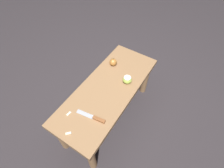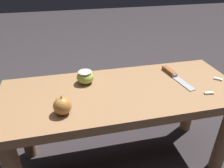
{
  "view_description": "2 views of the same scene",
  "coord_description": "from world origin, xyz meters",
  "px_view_note": "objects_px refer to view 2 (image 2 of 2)",
  "views": [
    {
      "loc": [
        -0.73,
        -0.51,
        1.63
      ],
      "look_at": [
        0.04,
        -0.02,
        0.48
      ],
      "focal_mm": 28.0,
      "sensor_mm": 36.0,
      "label": 1
    },
    {
      "loc": [
        0.23,
        0.79,
        0.97
      ],
      "look_at": [
        0.04,
        -0.02,
        0.48
      ],
      "focal_mm": 35.0,
      "sensor_mm": 36.0,
      "label": 2
    }
  ],
  "objects_px": {
    "wooden_bench": "(121,105)",
    "apple_whole": "(62,106)",
    "knife": "(173,74)",
    "apple_cut": "(85,77)"
  },
  "relations": [
    {
      "from": "knife",
      "to": "apple_cut",
      "type": "xyz_separation_m",
      "value": [
        0.43,
        -0.03,
        0.02
      ]
    },
    {
      "from": "wooden_bench",
      "to": "knife",
      "type": "height_order",
      "value": "knife"
    },
    {
      "from": "knife",
      "to": "apple_whole",
      "type": "height_order",
      "value": "apple_whole"
    },
    {
      "from": "wooden_bench",
      "to": "knife",
      "type": "xyz_separation_m",
      "value": [
        -0.28,
        -0.07,
        0.09
      ]
    },
    {
      "from": "wooden_bench",
      "to": "apple_whole",
      "type": "distance_m",
      "value": 0.31
    },
    {
      "from": "wooden_bench",
      "to": "apple_whole",
      "type": "bearing_deg",
      "value": 23.0
    },
    {
      "from": "apple_cut",
      "to": "apple_whole",
      "type": "bearing_deg",
      "value": 62.39
    },
    {
      "from": "apple_whole",
      "to": "apple_cut",
      "type": "relative_size",
      "value": 0.97
    },
    {
      "from": "wooden_bench",
      "to": "apple_whole",
      "type": "height_order",
      "value": "apple_whole"
    },
    {
      "from": "knife",
      "to": "apple_cut",
      "type": "relative_size",
      "value": 2.98
    }
  ]
}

